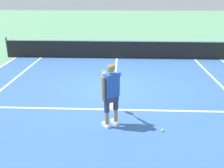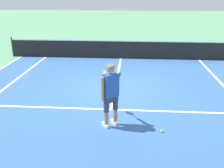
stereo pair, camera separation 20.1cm
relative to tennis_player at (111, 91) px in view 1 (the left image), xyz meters
name	(u,v)px [view 1 (the left image)]	position (x,y,z in m)	size (l,w,h in m)	color
ground_plane	(113,89)	(-0.05, 2.72, -0.99)	(80.00, 80.00, 0.00)	#609E70
court_inner_surface	(112,96)	(-0.05, 2.07, -0.99)	(10.98, 10.99, 0.00)	#3866A8
line_service	(111,109)	(-0.05, 0.97, -0.99)	(8.23, 0.10, 0.01)	white
line_centre_service	(115,77)	(-0.05, 4.17, -0.99)	(0.10, 6.40, 0.01)	white
tennis_net	(117,49)	(-0.05, 7.37, -0.49)	(11.96, 0.08, 1.07)	#333338
tennis_player	(111,91)	(0.00, 0.00, 0.00)	(0.62, 1.21, 1.71)	white
tennis_ball_near_feet	(162,130)	(1.35, -0.28, -0.96)	(0.07, 0.07, 0.07)	#CCE02D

